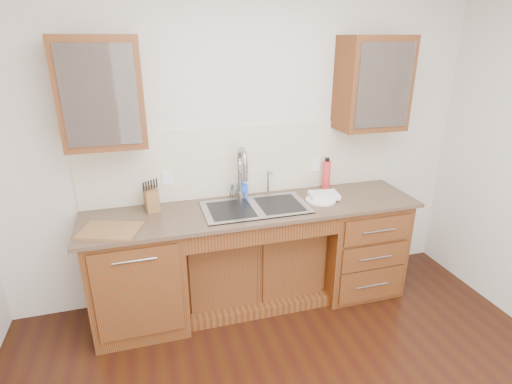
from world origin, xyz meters
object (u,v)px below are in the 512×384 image
object	(u,v)px
knife_block	(151,199)
cutting_board	(110,231)
plate	(321,200)
soap_bottle	(242,188)
water_bottle	(326,175)

from	to	relation	value
knife_block	cutting_board	distance (m)	0.45
plate	knife_block	size ratio (longest dim) A/B	1.42
soap_bottle	cutting_board	size ratio (longest dim) A/B	0.42
water_bottle	cutting_board	xyz separation A→B (m)	(-1.82, -0.37, -0.12)
plate	cutting_board	bearing A→B (deg)	-176.20
cutting_board	plate	bearing A→B (deg)	3.80
plate	cutting_board	size ratio (longest dim) A/B	0.63
soap_bottle	cutting_board	distance (m)	1.12
water_bottle	knife_block	xyz separation A→B (m)	(-1.52, -0.05, -0.04)
soap_bottle	water_bottle	size ratio (longest dim) A/B	0.65
water_bottle	plate	world-z (taller)	water_bottle
soap_bottle	plate	distance (m)	0.66
knife_block	cutting_board	size ratio (longest dim) A/B	0.44
soap_bottle	knife_block	world-z (taller)	knife_block
plate	knife_block	bearing A→B (deg)	171.29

